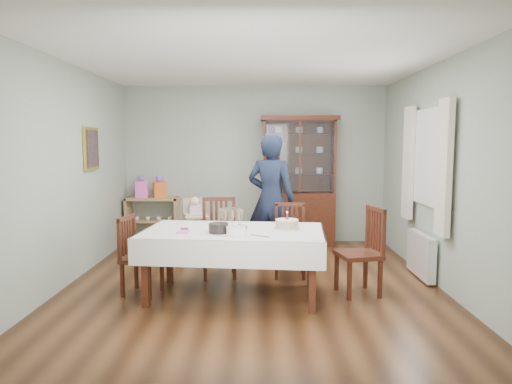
{
  "coord_description": "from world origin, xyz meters",
  "views": [
    {
      "loc": [
        0.09,
        -5.45,
        1.72
      ],
      "look_at": [
        0.04,
        0.2,
        1.12
      ],
      "focal_mm": 32.0,
      "sensor_mm": 36.0,
      "label": 1
    }
  ],
  "objects_px": {
    "dining_table": "(234,263)",
    "sideboard": "(153,221)",
    "chair_far_right": "(290,255)",
    "champagne_tray": "(231,222)",
    "chair_far_left": "(219,253)",
    "chair_end_left": "(141,271)",
    "china_cabinet": "(299,179)",
    "gift_bag_pink": "(142,188)",
    "gift_bag_orange": "(160,188)",
    "woman": "(271,199)",
    "birthday_cake": "(287,225)",
    "chair_end_right": "(360,268)",
    "high_chair": "(195,237)"
  },
  "relations": [
    {
      "from": "dining_table",
      "to": "sideboard",
      "type": "distance_m",
      "value": 3.12
    },
    {
      "from": "chair_far_right",
      "to": "champagne_tray",
      "type": "height_order",
      "value": "champagne_tray"
    },
    {
      "from": "chair_far_right",
      "to": "champagne_tray",
      "type": "distance_m",
      "value": 1.18
    },
    {
      "from": "chair_far_left",
      "to": "chair_far_right",
      "type": "height_order",
      "value": "chair_far_left"
    },
    {
      "from": "dining_table",
      "to": "chair_far_right",
      "type": "relative_size",
      "value": 2.24
    },
    {
      "from": "sideboard",
      "to": "chair_end_left",
      "type": "relative_size",
      "value": 1.01
    },
    {
      "from": "china_cabinet",
      "to": "chair_far_right",
      "type": "relative_size",
      "value": 2.33
    },
    {
      "from": "chair_end_left",
      "to": "china_cabinet",
      "type": "bearing_deg",
      "value": -25.4
    },
    {
      "from": "gift_bag_pink",
      "to": "gift_bag_orange",
      "type": "bearing_deg",
      "value": 0.0
    },
    {
      "from": "china_cabinet",
      "to": "sideboard",
      "type": "distance_m",
      "value": 2.6
    },
    {
      "from": "chair_far_right",
      "to": "woman",
      "type": "bearing_deg",
      "value": 114.34
    },
    {
      "from": "champagne_tray",
      "to": "gift_bag_orange",
      "type": "relative_size",
      "value": 0.98
    },
    {
      "from": "woman",
      "to": "birthday_cake",
      "type": "xyz_separation_m",
      "value": [
        0.15,
        -1.36,
        -0.12
      ]
    },
    {
      "from": "china_cabinet",
      "to": "champagne_tray",
      "type": "relative_size",
      "value": 5.8
    },
    {
      "from": "sideboard",
      "to": "china_cabinet",
      "type": "bearing_deg",
      "value": -0.49
    },
    {
      "from": "chair_end_right",
      "to": "chair_far_right",
      "type": "bearing_deg",
      "value": -146.75
    },
    {
      "from": "gift_bag_pink",
      "to": "gift_bag_orange",
      "type": "relative_size",
      "value": 1.01
    },
    {
      "from": "high_chair",
      "to": "birthday_cake",
      "type": "distance_m",
      "value": 1.95
    },
    {
      "from": "chair_far_left",
      "to": "gift_bag_orange",
      "type": "distance_m",
      "value": 2.34
    },
    {
      "from": "gift_bag_orange",
      "to": "woman",
      "type": "bearing_deg",
      "value": -34.76
    },
    {
      "from": "chair_end_right",
      "to": "high_chair",
      "type": "relative_size",
      "value": 1.04
    },
    {
      "from": "high_chair",
      "to": "gift_bag_pink",
      "type": "xyz_separation_m",
      "value": [
        -1.08,
        1.22,
        0.6
      ]
    },
    {
      "from": "gift_bag_pink",
      "to": "high_chair",
      "type": "bearing_deg",
      "value": -48.44
    },
    {
      "from": "dining_table",
      "to": "champagne_tray",
      "type": "xyz_separation_m",
      "value": [
        -0.03,
        0.06,
        0.45
      ]
    },
    {
      "from": "dining_table",
      "to": "chair_end_right",
      "type": "distance_m",
      "value": 1.44
    },
    {
      "from": "chair_end_left",
      "to": "birthday_cake",
      "type": "distance_m",
      "value": 1.76
    },
    {
      "from": "dining_table",
      "to": "chair_far_left",
      "type": "relative_size",
      "value": 2.07
    },
    {
      "from": "chair_end_right",
      "to": "woman",
      "type": "height_order",
      "value": "woman"
    },
    {
      "from": "chair_end_right",
      "to": "birthday_cake",
      "type": "height_order",
      "value": "chair_end_right"
    },
    {
      "from": "sideboard",
      "to": "high_chair",
      "type": "height_order",
      "value": "high_chair"
    },
    {
      "from": "chair_end_left",
      "to": "chair_end_right",
      "type": "xyz_separation_m",
      "value": [
        2.51,
        0.02,
        0.03
      ]
    },
    {
      "from": "sideboard",
      "to": "woman",
      "type": "xyz_separation_m",
      "value": [
        2.0,
        -1.31,
        0.53
      ]
    },
    {
      "from": "china_cabinet",
      "to": "chair_far_right",
      "type": "xyz_separation_m",
      "value": [
        -0.27,
        -1.88,
        -0.84
      ]
    },
    {
      "from": "chair_end_left",
      "to": "woman",
      "type": "relative_size",
      "value": 0.48
    },
    {
      "from": "sideboard",
      "to": "chair_far_left",
      "type": "xyz_separation_m",
      "value": [
        1.32,
        -1.93,
        -0.1
      ]
    },
    {
      "from": "sideboard",
      "to": "champagne_tray",
      "type": "relative_size",
      "value": 2.4
    },
    {
      "from": "gift_bag_orange",
      "to": "sideboard",
      "type": "bearing_deg",
      "value": 171.56
    },
    {
      "from": "chair_end_right",
      "to": "gift_bag_orange",
      "type": "relative_size",
      "value": 2.61
    },
    {
      "from": "birthday_cake",
      "to": "chair_end_left",
      "type": "bearing_deg",
      "value": 178.76
    },
    {
      "from": "chair_far_left",
      "to": "chair_end_right",
      "type": "bearing_deg",
      "value": -28.66
    },
    {
      "from": "high_chair",
      "to": "gift_bag_orange",
      "type": "bearing_deg",
      "value": 104.34
    },
    {
      "from": "chair_end_left",
      "to": "champagne_tray",
      "type": "height_order",
      "value": "champagne_tray"
    },
    {
      "from": "champagne_tray",
      "to": "gift_bag_orange",
      "type": "distance_m",
      "value": 2.97
    },
    {
      "from": "gift_bag_pink",
      "to": "chair_end_right",
      "type": "bearing_deg",
      "value": -39.47
    },
    {
      "from": "high_chair",
      "to": "sideboard",
      "type": "bearing_deg",
      "value": 108.19
    },
    {
      "from": "chair_end_right",
      "to": "dining_table",
      "type": "bearing_deg",
      "value": -99.28
    },
    {
      "from": "chair_end_right",
      "to": "gift_bag_orange",
      "type": "height_order",
      "value": "gift_bag_orange"
    },
    {
      "from": "chair_far_left",
      "to": "birthday_cake",
      "type": "xyz_separation_m",
      "value": [
        0.83,
        -0.75,
        0.51
      ]
    },
    {
      "from": "sideboard",
      "to": "chair_far_left",
      "type": "distance_m",
      "value": 2.34
    },
    {
      "from": "chair_end_right",
      "to": "champagne_tray",
      "type": "height_order",
      "value": "chair_end_right"
    }
  ]
}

